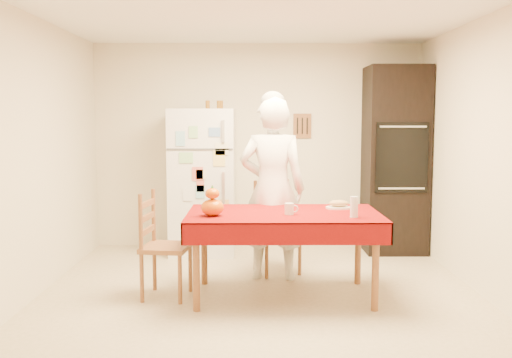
{
  "coord_description": "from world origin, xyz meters",
  "views": [
    {
      "loc": [
        -0.06,
        -4.81,
        1.59
      ],
      "look_at": [
        -0.03,
        0.2,
        1.06
      ],
      "focal_mm": 40.0,
      "sensor_mm": 36.0,
      "label": 1
    }
  ],
  "objects_px": {
    "pumpkin_lower": "(212,207)",
    "chair_left": "(159,241)",
    "coffee_mug": "(289,209)",
    "chair_far": "(275,223)",
    "wine_glass": "(354,207)",
    "seated_woman": "(272,189)",
    "dining_table": "(284,220)",
    "refrigerator": "(203,181)",
    "oven_cabinet": "(395,160)",
    "bread_plate": "(339,208)"
  },
  "relations": [
    {
      "from": "dining_table",
      "to": "wine_glass",
      "type": "distance_m",
      "value": 0.65
    },
    {
      "from": "oven_cabinet",
      "to": "coffee_mug",
      "type": "relative_size",
      "value": 22.0
    },
    {
      "from": "refrigerator",
      "to": "pumpkin_lower",
      "type": "height_order",
      "value": "refrigerator"
    },
    {
      "from": "wine_glass",
      "to": "chair_far",
      "type": "bearing_deg",
      "value": 119.67
    },
    {
      "from": "oven_cabinet",
      "to": "dining_table",
      "type": "bearing_deg",
      "value": -128.94
    },
    {
      "from": "coffee_mug",
      "to": "seated_woman",
      "type": "bearing_deg",
      "value": 99.83
    },
    {
      "from": "coffee_mug",
      "to": "wine_glass",
      "type": "distance_m",
      "value": 0.56
    },
    {
      "from": "dining_table",
      "to": "seated_woman",
      "type": "xyz_separation_m",
      "value": [
        -0.08,
        0.59,
        0.21
      ]
    },
    {
      "from": "refrigerator",
      "to": "chair_far",
      "type": "bearing_deg",
      "value": -46.02
    },
    {
      "from": "coffee_mug",
      "to": "bread_plate",
      "type": "distance_m",
      "value": 0.58
    },
    {
      "from": "seated_woman",
      "to": "wine_glass",
      "type": "bearing_deg",
      "value": 134.81
    },
    {
      "from": "refrigerator",
      "to": "chair_left",
      "type": "relative_size",
      "value": 1.79
    },
    {
      "from": "seated_woman",
      "to": "oven_cabinet",
      "type": "bearing_deg",
      "value": -135.87
    },
    {
      "from": "pumpkin_lower",
      "to": "seated_woman",
      "type": "bearing_deg",
      "value": 54.53
    },
    {
      "from": "refrigerator",
      "to": "chair_left",
      "type": "bearing_deg",
      "value": -98.17
    },
    {
      "from": "coffee_mug",
      "to": "chair_left",
      "type": "bearing_deg",
      "value": 174.59
    },
    {
      "from": "seated_woman",
      "to": "pumpkin_lower",
      "type": "relative_size",
      "value": 9.19
    },
    {
      "from": "coffee_mug",
      "to": "bread_plate",
      "type": "bearing_deg",
      "value": 34.02
    },
    {
      "from": "refrigerator",
      "to": "pumpkin_lower",
      "type": "distance_m",
      "value": 1.89
    },
    {
      "from": "chair_far",
      "to": "pumpkin_lower",
      "type": "distance_m",
      "value": 1.22
    },
    {
      "from": "dining_table",
      "to": "chair_far",
      "type": "height_order",
      "value": "chair_far"
    },
    {
      "from": "chair_far",
      "to": "wine_glass",
      "type": "bearing_deg",
      "value": -79.53
    },
    {
      "from": "wine_glass",
      "to": "bread_plate",
      "type": "height_order",
      "value": "wine_glass"
    },
    {
      "from": "coffee_mug",
      "to": "bread_plate",
      "type": "height_order",
      "value": "coffee_mug"
    },
    {
      "from": "dining_table",
      "to": "seated_woman",
      "type": "distance_m",
      "value": 0.63
    },
    {
      "from": "oven_cabinet",
      "to": "chair_far",
      "type": "xyz_separation_m",
      "value": [
        -1.46,
        -0.9,
        -0.59
      ]
    },
    {
      "from": "dining_table",
      "to": "oven_cabinet",
      "type": "bearing_deg",
      "value": 51.06
    },
    {
      "from": "wine_glass",
      "to": "chair_left",
      "type": "bearing_deg",
      "value": 171.89
    },
    {
      "from": "seated_woman",
      "to": "wine_glass",
      "type": "distance_m",
      "value": 1.06
    },
    {
      "from": "chair_left",
      "to": "seated_woman",
      "type": "relative_size",
      "value": 0.53
    },
    {
      "from": "oven_cabinet",
      "to": "chair_left",
      "type": "xyz_separation_m",
      "value": [
        -2.52,
        -1.75,
        -0.59
      ]
    },
    {
      "from": "chair_far",
      "to": "bread_plate",
      "type": "xyz_separation_m",
      "value": [
        0.56,
        -0.64,
        0.26
      ]
    },
    {
      "from": "dining_table",
      "to": "pumpkin_lower",
      "type": "height_order",
      "value": "pumpkin_lower"
    },
    {
      "from": "pumpkin_lower",
      "to": "chair_left",
      "type": "bearing_deg",
      "value": 161.03
    },
    {
      "from": "coffee_mug",
      "to": "wine_glass",
      "type": "relative_size",
      "value": 0.57
    },
    {
      "from": "refrigerator",
      "to": "dining_table",
      "type": "bearing_deg",
      "value": -63.21
    },
    {
      "from": "dining_table",
      "to": "bread_plate",
      "type": "bearing_deg",
      "value": 22.72
    },
    {
      "from": "chair_left",
      "to": "pumpkin_lower",
      "type": "relative_size",
      "value": 4.85
    },
    {
      "from": "oven_cabinet",
      "to": "dining_table",
      "type": "relative_size",
      "value": 1.29
    },
    {
      "from": "chair_left",
      "to": "chair_far",
      "type": "bearing_deg",
      "value": -43.39
    },
    {
      "from": "chair_far",
      "to": "chair_left",
      "type": "height_order",
      "value": "same"
    },
    {
      "from": "refrigerator",
      "to": "chair_far",
      "type": "xyz_separation_m",
      "value": [
        0.82,
        -0.85,
        -0.34
      ]
    },
    {
      "from": "wine_glass",
      "to": "bread_plate",
      "type": "relative_size",
      "value": 0.73
    },
    {
      "from": "bread_plate",
      "to": "refrigerator",
      "type": "bearing_deg",
      "value": 132.88
    },
    {
      "from": "chair_far",
      "to": "oven_cabinet",
      "type": "bearing_deg",
      "value": 12.37
    },
    {
      "from": "chair_far",
      "to": "coffee_mug",
      "type": "distance_m",
      "value": 1.01
    },
    {
      "from": "coffee_mug",
      "to": "pumpkin_lower",
      "type": "height_order",
      "value": "pumpkin_lower"
    },
    {
      "from": "oven_cabinet",
      "to": "refrigerator",
      "type": "bearing_deg",
      "value": -178.82
    },
    {
      "from": "coffee_mug",
      "to": "pumpkin_lower",
      "type": "relative_size",
      "value": 0.51
    },
    {
      "from": "chair_far",
      "to": "coffee_mug",
      "type": "bearing_deg",
      "value": -104.19
    }
  ]
}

